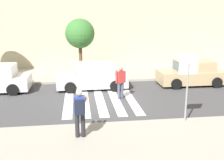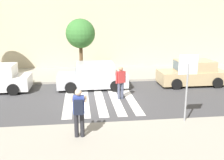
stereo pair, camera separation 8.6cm
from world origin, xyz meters
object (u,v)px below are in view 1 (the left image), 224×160
at_px(stop_sign, 188,73).
at_px(pedestrian_crossing, 121,81).
at_px(parked_car_tan, 192,73).
at_px(parked_car_silver, 93,76).
at_px(photographer_with_backpack, 80,109).
at_px(street_tree_center, 80,34).

relative_size(stop_sign, pedestrian_crossing, 1.55).
distance_m(stop_sign, parked_car_tan, 6.56).
relative_size(pedestrian_crossing, parked_car_tan, 0.42).
xyz_separation_m(parked_car_silver, parked_car_tan, (6.16, -0.00, 0.00)).
height_order(stop_sign, parked_car_tan, stop_sign).
xyz_separation_m(stop_sign, parked_car_tan, (2.83, 5.76, -1.36)).
height_order(parked_car_silver, parked_car_tan, same).
relative_size(photographer_with_backpack, parked_car_tan, 0.42).
xyz_separation_m(pedestrian_crossing, parked_car_tan, (4.86, 2.22, -0.25)).
distance_m(parked_car_silver, parked_car_tan, 6.16).
distance_m(pedestrian_crossing, parked_car_silver, 2.59).
bearing_deg(photographer_with_backpack, stop_sign, 12.37).
relative_size(stop_sign, photographer_with_backpack, 1.55).
distance_m(photographer_with_backpack, parked_car_silver, 6.74).
bearing_deg(stop_sign, street_tree_center, 115.49).
bearing_deg(pedestrian_crossing, parked_car_tan, 24.57).
distance_m(pedestrian_crossing, parked_car_tan, 5.35).
relative_size(parked_car_silver, parked_car_tan, 1.00).
relative_size(photographer_with_backpack, pedestrian_crossing, 1.00).
bearing_deg(parked_car_silver, photographer_with_backpack, -97.23).
relative_size(pedestrian_crossing, street_tree_center, 0.44).
bearing_deg(pedestrian_crossing, street_tree_center, 112.04).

